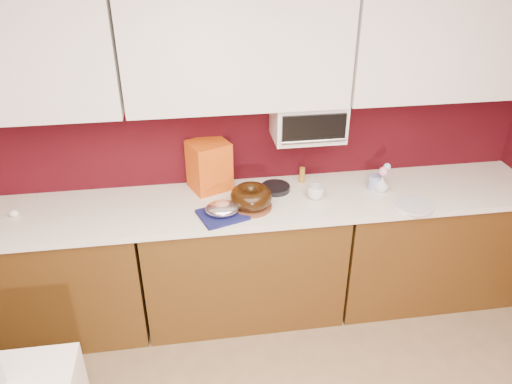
{
  "coord_description": "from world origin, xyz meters",
  "views": [
    {
      "loc": [
        -0.32,
        -0.82,
        2.54
      ],
      "look_at": [
        0.07,
        1.84,
        1.02
      ],
      "focal_mm": 35.0,
      "sensor_mm": 36.0,
      "label": 1
    }
  ],
  "objects_px": {
    "flower_vase": "(382,183)",
    "pandoro_box": "(209,165)",
    "blue_jar": "(374,182)",
    "coffee_mug": "(316,191)",
    "toaster_oven": "(308,119)",
    "foil_ham_nest": "(222,209)",
    "bundt_cake": "(251,197)"
  },
  "relations": [
    {
      "from": "toaster_oven",
      "to": "bundt_cake",
      "type": "bearing_deg",
      "value": -148.29
    },
    {
      "from": "toaster_oven",
      "to": "foil_ham_nest",
      "type": "distance_m",
      "value": 0.8
    },
    {
      "from": "coffee_mug",
      "to": "toaster_oven",
      "type": "bearing_deg",
      "value": 97.85
    },
    {
      "from": "toaster_oven",
      "to": "foil_ham_nest",
      "type": "height_order",
      "value": "toaster_oven"
    },
    {
      "from": "coffee_mug",
      "to": "blue_jar",
      "type": "relative_size",
      "value": 1.08
    },
    {
      "from": "bundt_cake",
      "to": "foil_ham_nest",
      "type": "xyz_separation_m",
      "value": [
        -0.19,
        -0.07,
        -0.03
      ]
    },
    {
      "from": "flower_vase",
      "to": "blue_jar",
      "type": "bearing_deg",
      "value": 131.28
    },
    {
      "from": "blue_jar",
      "to": "bundt_cake",
      "type": "bearing_deg",
      "value": -171.62
    },
    {
      "from": "toaster_oven",
      "to": "coffee_mug",
      "type": "relative_size",
      "value": 4.21
    },
    {
      "from": "flower_vase",
      "to": "bundt_cake",
      "type": "bearing_deg",
      "value": -174.57
    },
    {
      "from": "pandoro_box",
      "to": "flower_vase",
      "type": "bearing_deg",
      "value": -33.23
    },
    {
      "from": "toaster_oven",
      "to": "pandoro_box",
      "type": "relative_size",
      "value": 1.35
    },
    {
      "from": "coffee_mug",
      "to": "flower_vase",
      "type": "height_order",
      "value": "flower_vase"
    },
    {
      "from": "foil_ham_nest",
      "to": "flower_vase",
      "type": "xyz_separation_m",
      "value": [
        1.08,
        0.16,
        0.0
      ]
    },
    {
      "from": "foil_ham_nest",
      "to": "flower_vase",
      "type": "bearing_deg",
      "value": 8.4
    },
    {
      "from": "toaster_oven",
      "to": "bundt_cake",
      "type": "height_order",
      "value": "toaster_oven"
    },
    {
      "from": "foil_ham_nest",
      "to": "pandoro_box",
      "type": "xyz_separation_m",
      "value": [
        -0.05,
        0.38,
        0.11
      ]
    },
    {
      "from": "foil_ham_nest",
      "to": "coffee_mug",
      "type": "distance_m",
      "value": 0.63
    },
    {
      "from": "pandoro_box",
      "to": "blue_jar",
      "type": "bearing_deg",
      "value": -31.5
    },
    {
      "from": "flower_vase",
      "to": "pandoro_box",
      "type": "bearing_deg",
      "value": 169.07
    },
    {
      "from": "foil_ham_nest",
      "to": "flower_vase",
      "type": "distance_m",
      "value": 1.09
    },
    {
      "from": "foil_ham_nest",
      "to": "pandoro_box",
      "type": "relative_size",
      "value": 0.62
    },
    {
      "from": "flower_vase",
      "to": "foil_ham_nest",
      "type": "bearing_deg",
      "value": -171.6
    },
    {
      "from": "foil_ham_nest",
      "to": "coffee_mug",
      "type": "xyz_separation_m",
      "value": [
        0.62,
        0.13,
        -0.0
      ]
    },
    {
      "from": "foil_ham_nest",
      "to": "blue_jar",
      "type": "bearing_deg",
      "value": 10.88
    },
    {
      "from": "bundt_cake",
      "to": "blue_jar",
      "type": "bearing_deg",
      "value": 8.38
    },
    {
      "from": "foil_ham_nest",
      "to": "flower_vase",
      "type": "relative_size",
      "value": 1.81
    },
    {
      "from": "toaster_oven",
      "to": "flower_vase",
      "type": "distance_m",
      "value": 0.66
    },
    {
      "from": "toaster_oven",
      "to": "flower_vase",
      "type": "xyz_separation_m",
      "value": [
        0.49,
        -0.16,
        -0.42
      ]
    },
    {
      "from": "toaster_oven",
      "to": "pandoro_box",
      "type": "distance_m",
      "value": 0.71
    },
    {
      "from": "blue_jar",
      "to": "toaster_oven",
      "type": "bearing_deg",
      "value": 164.64
    },
    {
      "from": "foil_ham_nest",
      "to": "coffee_mug",
      "type": "bearing_deg",
      "value": 11.89
    }
  ]
}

